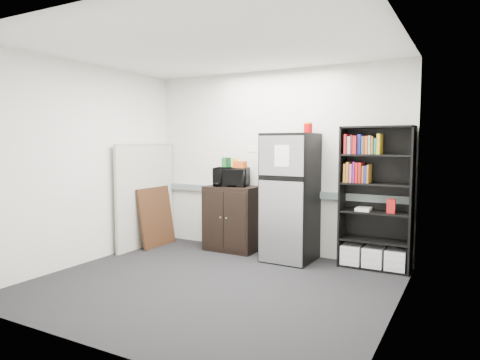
{
  "coord_description": "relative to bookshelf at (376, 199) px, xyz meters",
  "views": [
    {
      "loc": [
        2.61,
        -4.08,
        1.64
      ],
      "look_at": [
        -0.11,
        0.9,
        1.14
      ],
      "focal_mm": 32.0,
      "sensor_mm": 36.0,
      "label": 1
    }
  ],
  "objects": [
    {
      "name": "floor",
      "position": [
        -1.53,
        -1.57,
        -0.91
      ],
      "size": [
        4.0,
        4.0,
        0.0
      ],
      "primitive_type": "plane",
      "color": "black",
      "rests_on": "ground"
    },
    {
      "name": "wall_back",
      "position": [
        -1.53,
        0.18,
        0.44
      ],
      "size": [
        4.0,
        0.02,
        2.7
      ],
      "primitive_type": "cube",
      "color": "silver",
      "rests_on": "floor"
    },
    {
      "name": "wall_right",
      "position": [
        0.47,
        -1.57,
        0.44
      ],
      "size": [
        0.02,
        3.5,
        2.7
      ],
      "primitive_type": "cube",
      "color": "silver",
      "rests_on": "floor"
    },
    {
      "name": "wall_left",
      "position": [
        -3.53,
        -1.57,
        0.44
      ],
      "size": [
        0.02,
        3.5,
        2.7
      ],
      "primitive_type": "cube",
      "color": "silver",
      "rests_on": "floor"
    },
    {
      "name": "ceiling",
      "position": [
        -1.53,
        -1.57,
        1.79
      ],
      "size": [
        4.0,
        3.5,
        0.02
      ],
      "primitive_type": "cube",
      "color": "white",
      "rests_on": "wall_back"
    },
    {
      "name": "electrical_raceway",
      "position": [
        -1.53,
        0.15,
        -0.01
      ],
      "size": [
        3.92,
        0.05,
        0.1
      ],
      "primitive_type": "cube",
      "color": "slate",
      "rests_on": "wall_back"
    },
    {
      "name": "wall_note",
      "position": [
        -1.88,
        0.18,
        0.64
      ],
      "size": [
        0.14,
        0.0,
        0.1
      ],
      "primitive_type": "cube",
      "color": "white",
      "rests_on": "wall_back"
    },
    {
      "name": "bookshelf",
      "position": [
        0.0,
        0.0,
        0.0
      ],
      "size": [
        0.9,
        0.34,
        1.85
      ],
      "color": "black",
      "rests_on": "floor"
    },
    {
      "name": "cubicle_partition",
      "position": [
        -3.43,
        -0.49,
        -0.1
      ],
      "size": [
        0.06,
        1.3,
        1.62
      ],
      "color": "#ADA99A",
      "rests_on": "floor"
    },
    {
      "name": "cabinet",
      "position": [
        -2.1,
        -0.06,
        -0.42
      ],
      "size": [
        0.79,
        0.52,
        0.98
      ],
      "color": "black",
      "rests_on": "floor"
    },
    {
      "name": "microwave",
      "position": [
        -2.1,
        -0.08,
        0.21
      ],
      "size": [
        0.59,
        0.48,
        0.28
      ],
      "primitive_type": "imported",
      "rotation": [
        0.0,
        0.0,
        0.3
      ],
      "color": "black",
      "rests_on": "cabinet"
    },
    {
      "name": "snack_box_a",
      "position": [
        -2.25,
        -0.05,
        0.43
      ],
      "size": [
        0.08,
        0.06,
        0.15
      ],
      "primitive_type": "cube",
      "rotation": [
        0.0,
        0.0,
        0.17
      ],
      "color": "#185421",
      "rests_on": "microwave"
    },
    {
      "name": "snack_box_b",
      "position": [
        -2.18,
        -0.05,
        0.43
      ],
      "size": [
        0.08,
        0.07,
        0.15
      ],
      "primitive_type": "cube",
      "rotation": [
        0.0,
        0.0,
        -0.33
      ],
      "color": "#0C3616",
      "rests_on": "microwave"
    },
    {
      "name": "snack_box_c",
      "position": [
        -2.06,
        -0.05,
        0.42
      ],
      "size": [
        0.08,
        0.07,
        0.14
      ],
      "primitive_type": "cube",
      "rotation": [
        0.0,
        0.0,
        -0.24
      ],
      "color": "gold",
      "rests_on": "microwave"
    },
    {
      "name": "snack_bag",
      "position": [
        -1.94,
        -0.1,
        0.4
      ],
      "size": [
        0.19,
        0.12,
        0.1
      ],
      "primitive_type": "cube",
      "rotation": [
        0.0,
        0.0,
        -0.09
      ],
      "color": "#CA4514",
      "rests_on": "microwave"
    },
    {
      "name": "refrigerator",
      "position": [
        -1.13,
        -0.14,
        -0.03
      ],
      "size": [
        0.68,
        0.71,
        1.77
      ],
      "rotation": [
        0.0,
        0.0,
        -0.02
      ],
      "color": "black",
      "rests_on": "floor"
    },
    {
      "name": "coffee_can",
      "position": [
        -0.93,
        -0.02,
        0.94
      ],
      "size": [
        0.12,
        0.12,
        0.17
      ],
      "color": "#A80707",
      "rests_on": "refrigerator"
    },
    {
      "name": "framed_poster",
      "position": [
        -3.3,
        -0.4,
        -0.44
      ],
      "size": [
        0.19,
        0.73,
        0.93
      ],
      "rotation": [
        0.0,
        -0.16,
        0.0
      ],
      "color": "black",
      "rests_on": "floor"
    }
  ]
}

